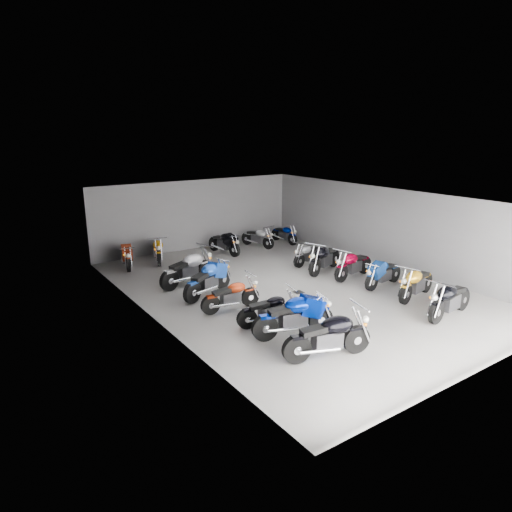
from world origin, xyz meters
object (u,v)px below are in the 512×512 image
object	(u,v)px
motorcycle_right_f	(309,254)
motorcycle_back_a	(126,255)
motorcycle_left_b	(294,316)
motorcycle_right_d	(353,264)
drain_grate	(299,292)
motorcycle_left_c	(270,310)
motorcycle_back_b	(158,249)
motorcycle_back_e	(258,237)
motorcycle_right_a	(450,300)
motorcycle_right_c	(383,273)
motorcycle_back_d	(224,243)
motorcycle_left_a	(329,336)
motorcycle_back_f	(285,234)
motorcycle_right_e	(324,258)
motorcycle_left_d	(231,296)
motorcycle_right_b	(416,283)
motorcycle_left_e	(208,279)
motorcycle_left_f	(188,269)

from	to	relation	value
motorcycle_right_f	motorcycle_back_a	bearing A→B (deg)	48.58
motorcycle_left_b	motorcycle_right_d	bearing A→B (deg)	132.58
drain_grate	motorcycle_back_a	world-z (taller)	motorcycle_back_a
motorcycle_left_c	motorcycle_right_f	distance (m)	6.35
motorcycle_back_b	motorcycle_back_e	size ratio (longest dim) A/B	1.08
motorcycle_right_a	motorcycle_right_c	distance (m)	3.03
motorcycle_right_d	motorcycle_back_d	xyz separation A→B (m)	(-2.24, 5.72, -0.02)
motorcycle_left_a	motorcycle_right_a	world-z (taller)	motorcycle_left_a
motorcycle_right_f	motorcycle_back_f	world-z (taller)	motorcycle_back_f
motorcycle_back_f	motorcycle_back_b	bearing A→B (deg)	-4.73
motorcycle_right_f	motorcycle_left_c	bearing A→B (deg)	119.40
motorcycle_left_b	motorcycle_right_e	xyz separation A→B (m)	(4.65, 3.87, -0.01)
motorcycle_right_a	motorcycle_right_e	size ratio (longest dim) A/B	1.03
motorcycle_left_a	motorcycle_right_d	bearing A→B (deg)	144.14
motorcycle_left_d	motorcycle_right_c	size ratio (longest dim) A/B	0.96
motorcycle_right_d	motorcycle_back_a	size ratio (longest dim) A/B	1.03
motorcycle_right_d	motorcycle_right_c	bearing A→B (deg)	177.69
motorcycle_left_d	motorcycle_right_a	size ratio (longest dim) A/B	0.87
motorcycle_back_e	motorcycle_right_b	bearing A→B (deg)	78.92
motorcycle_right_c	motorcycle_back_d	world-z (taller)	motorcycle_back_d
motorcycle_right_c	motorcycle_back_b	xyz separation A→B (m)	(-5.35, 7.56, 0.03)
drain_grate	motorcycle_left_e	bearing A→B (deg)	150.71
motorcycle_left_e	motorcycle_right_e	world-z (taller)	motorcycle_left_e
motorcycle_right_e	motorcycle_right_c	bearing A→B (deg)	171.85
motorcycle_right_c	motorcycle_right_f	distance (m)	3.59
motorcycle_left_f	motorcycle_right_c	bearing A→B (deg)	39.86
motorcycle_right_c	motorcycle_right_f	xyz separation A→B (m)	(-0.37, 3.57, -0.05)
motorcycle_left_a	motorcycle_left_f	distance (m)	6.92
motorcycle_left_c	motorcycle_back_f	world-z (taller)	motorcycle_left_c
drain_grate	motorcycle_right_a	size ratio (longest dim) A/B	0.14
motorcycle_right_c	motorcycle_right_e	size ratio (longest dim) A/B	0.93
motorcycle_left_f	motorcycle_back_a	bearing A→B (deg)	-176.10
motorcycle_left_a	motorcycle_right_b	world-z (taller)	motorcycle_left_a
motorcycle_right_c	motorcycle_back_a	world-z (taller)	motorcycle_back_a
motorcycle_back_b	motorcycle_back_f	size ratio (longest dim) A/B	1.11
motorcycle_left_d	motorcycle_left_e	size ratio (longest dim) A/B	0.89
drain_grate	motorcycle_back_e	world-z (taller)	motorcycle_back_e
motorcycle_left_b	motorcycle_back_f	bearing A→B (deg)	158.03
motorcycle_left_e	motorcycle_back_f	xyz separation A→B (m)	(6.69, 4.44, -0.11)
drain_grate	motorcycle_left_d	world-z (taller)	motorcycle_left_d
motorcycle_right_e	motorcycle_right_b	bearing A→B (deg)	167.11
motorcycle_right_a	motorcycle_back_d	distance (m)	10.17
motorcycle_left_c	motorcycle_right_c	bearing A→B (deg)	107.88
motorcycle_back_f	motorcycle_left_f	bearing A→B (deg)	23.19
motorcycle_right_c	motorcycle_back_b	world-z (taller)	motorcycle_back_b
motorcycle_left_a	motorcycle_left_c	distance (m)	2.38
motorcycle_back_b	motorcycle_back_d	xyz separation A→B (m)	(2.95, -0.54, -0.02)
motorcycle_left_b	motorcycle_left_f	distance (m)	5.50
motorcycle_left_b	motorcycle_left_e	distance (m)	4.11
motorcycle_right_b	motorcycle_back_a	xyz separation A→B (m)	(-6.71, 8.93, -0.01)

